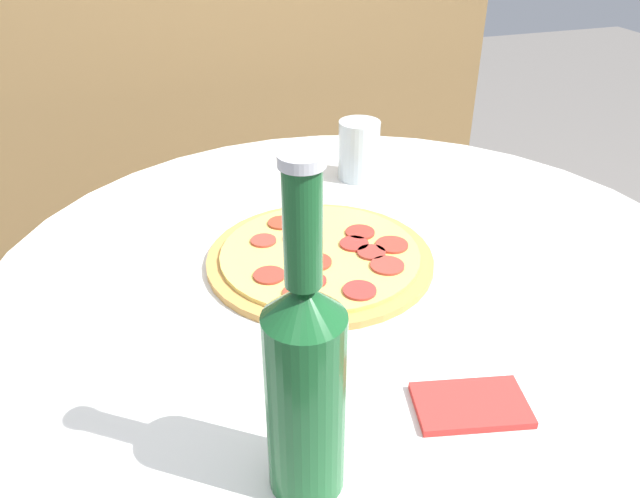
% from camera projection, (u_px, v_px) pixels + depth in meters
% --- Properties ---
extents(table, '(0.97, 0.97, 0.71)m').
position_uv_depth(table, '(358.00, 379.00, 0.92)').
color(table, silver).
rests_on(table, ground_plane).
extents(fence_panel, '(1.31, 0.04, 1.52)m').
position_uv_depth(fence_panel, '(234.00, 67.00, 1.48)').
color(fence_panel, olive).
rests_on(fence_panel, ground_plane).
extents(pizza, '(0.30, 0.30, 0.02)m').
position_uv_depth(pizza, '(321.00, 257.00, 0.82)').
color(pizza, '#C68E47').
rests_on(pizza, table).
extents(beer_bottle, '(0.06, 0.06, 0.30)m').
position_uv_depth(beer_bottle, '(305.00, 380.00, 0.47)').
color(beer_bottle, '#195628').
rests_on(beer_bottle, table).
extents(drinking_glass, '(0.07, 0.07, 0.10)m').
position_uv_depth(drinking_glass, '(359.00, 150.00, 1.03)').
color(drinking_glass, silver).
rests_on(drinking_glass, table).
extents(napkin, '(0.12, 0.09, 0.01)m').
position_uv_depth(napkin, '(471.00, 405.00, 0.60)').
color(napkin, red).
rests_on(napkin, table).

